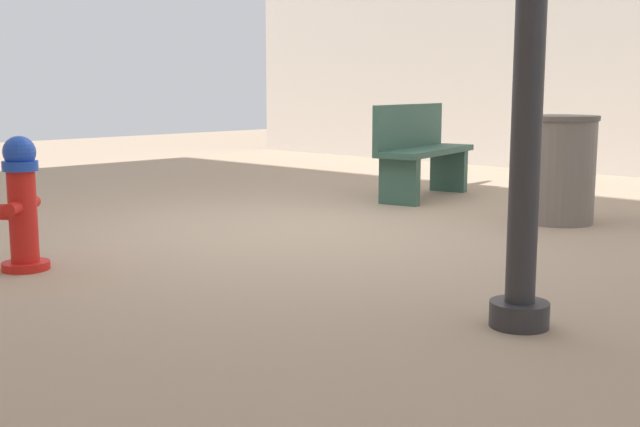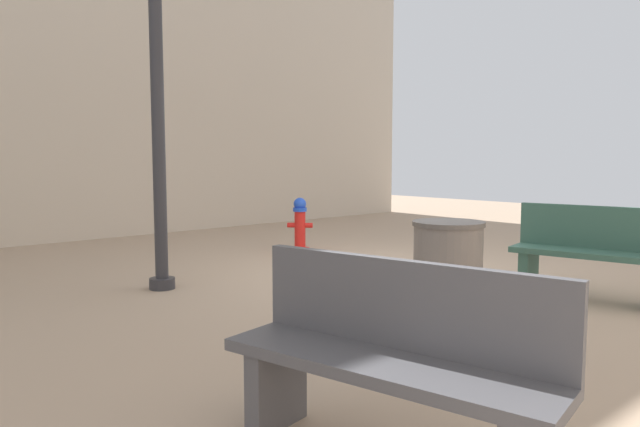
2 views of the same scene
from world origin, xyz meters
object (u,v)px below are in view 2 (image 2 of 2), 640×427
Objects in this scene: street_lamp at (156,28)px; fire_hydrant at (300,224)px; trash_bin at (448,271)px; bench_near at (591,252)px; bench_far at (391,359)px.

fire_hydrant is at bearing -70.32° from street_lamp.
fire_hydrant is 0.93× the size of trash_bin.
bench_far is at bearing 100.93° from bench_near.
bench_near is 0.34× the size of street_lamp.
bench_near is (-4.38, -0.18, 0.07)m from fire_hydrant.
trash_bin is (1.25, -2.17, -0.05)m from bench_far.
fire_hydrant is at bearing -22.05° from trash_bin.
fire_hydrant is 0.53× the size of bench_near.
street_lamp is (4.12, -0.91, 2.31)m from bench_far.
trash_bin is (-2.88, -1.26, -2.36)m from street_lamp.
fire_hydrant is 4.38m from bench_near.
trash_bin is (-3.89, 1.58, 0.03)m from fire_hydrant.
street_lamp is (3.36, 3.02, 2.32)m from bench_near.
street_lamp reaches higher than bench_near.
bench_near is at bearing -138.07° from street_lamp.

